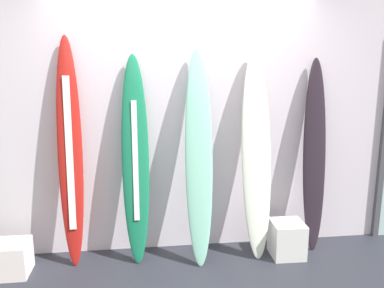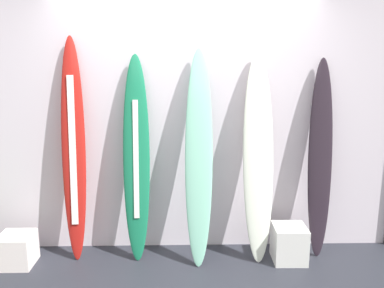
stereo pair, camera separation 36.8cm
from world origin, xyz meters
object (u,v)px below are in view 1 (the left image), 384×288
Objects in this scene: surfboard_ivory at (256,157)px; display_block_center at (287,239)px; surfboard_crimson at (70,155)px; surfboard_charcoal at (314,158)px; surfboard_seafoam at (199,158)px; surfboard_emerald at (136,162)px; display_block_left at (12,259)px.

display_block_center is at bearing -22.01° from surfboard_ivory.
surfboard_charcoal is at bearing 0.24° from surfboard_crimson.
surfboard_emerald is at bearing 173.45° from surfboard_seafoam.
surfboard_charcoal is at bearing 4.58° from surfboard_seafoam.
surfboard_charcoal is at bearing 4.74° from surfboard_ivory.
surfboard_emerald is at bearing 8.67° from display_block_left.
display_block_center is at bearing -4.58° from surfboard_crimson.
surfboard_crimson is 6.90× the size of display_block_left.
surfboard_crimson reaches higher than surfboard_seafoam.
display_block_center is at bearing -5.23° from surfboard_seafoam.
surfboard_charcoal is (0.61, 0.05, -0.04)m from surfboard_ivory.
surfboard_seafoam reaches higher than surfboard_charcoal.
display_block_center is at bearing -150.32° from surfboard_charcoal.
surfboard_crimson is 2.35m from surfboard_charcoal.
surfboard_ivory is (1.15, -0.02, 0.02)m from surfboard_emerald.
surfboard_seafoam is at bearing -4.10° from surfboard_crimson.
surfboard_crimson reaches higher than display_block_center.
surfboard_seafoam is at bearing -175.58° from surfboard_ivory.
surfboard_seafoam reaches higher than surfboard_ivory.
surfboard_crimson reaches higher than display_block_left.
display_block_left is at bearing -176.07° from surfboard_charcoal.
display_block_left is at bearing -176.52° from surfboard_seafoam.
surfboard_ivory is at bearing 4.42° from surfboard_seafoam.
surfboard_seafoam is 1.92m from display_block_left.
surfboard_charcoal is at bearing 3.93° from display_block_left.
surfboard_charcoal is (2.35, 0.01, -0.10)m from surfboard_crimson.
surfboard_ivory is at bearing -1.34° from surfboard_crimson.
surfboard_crimson is at bearing -179.76° from surfboard_charcoal.
display_block_center is (1.46, -0.15, -0.79)m from surfboard_emerald.
display_block_left is (-1.13, -0.17, -0.82)m from surfboard_emerald.
display_block_center is at bearing 0.55° from display_block_left.
surfboard_seafoam is 6.53× the size of display_block_left.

